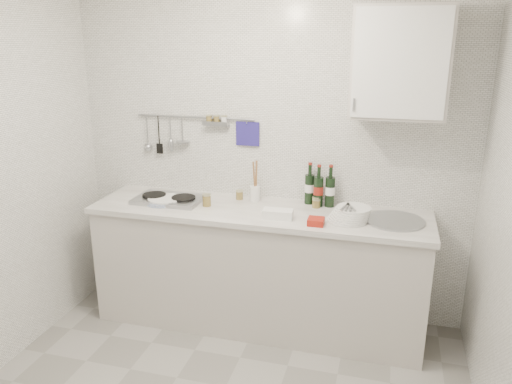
% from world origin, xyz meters
% --- Properties ---
extents(back_wall, '(3.00, 0.02, 2.50)m').
position_xyz_m(back_wall, '(0.00, 1.40, 1.25)').
color(back_wall, silver).
rests_on(back_wall, floor).
extents(counter, '(2.44, 0.64, 0.96)m').
position_xyz_m(counter, '(0.01, 1.10, 0.43)').
color(counter, '#B5AEA7').
rests_on(counter, floor).
extents(wall_rail, '(0.98, 0.09, 0.34)m').
position_xyz_m(wall_rail, '(-0.60, 1.37, 1.43)').
color(wall_rail, '#93969B').
rests_on(wall_rail, back_wall).
extents(wall_cabinet, '(0.60, 0.38, 0.70)m').
position_xyz_m(wall_cabinet, '(0.90, 1.22, 1.95)').
color(wall_cabinet, '#B5AEA7').
rests_on(wall_cabinet, back_wall).
extents(plate_stack_hob, '(0.27, 0.26, 0.04)m').
position_xyz_m(plate_stack_hob, '(-0.72, 1.05, 0.94)').
color(plate_stack_hob, '#4B68AA').
rests_on(plate_stack_hob, counter).
extents(plate_stack_sink, '(0.29, 0.28, 0.10)m').
position_xyz_m(plate_stack_sink, '(0.66, 1.04, 0.97)').
color(plate_stack_sink, white).
rests_on(plate_stack_sink, counter).
extents(wine_bottles, '(0.23, 0.12, 0.31)m').
position_xyz_m(wine_bottles, '(0.41, 1.30, 1.07)').
color(wine_bottles, black).
rests_on(wine_bottles, counter).
extents(butter_dish, '(0.21, 0.12, 0.06)m').
position_xyz_m(butter_dish, '(0.18, 0.96, 0.95)').
color(butter_dish, white).
rests_on(butter_dish, counter).
extents(strawberry_punnet, '(0.11, 0.11, 0.04)m').
position_xyz_m(strawberry_punnet, '(0.45, 0.90, 0.94)').
color(strawberry_punnet, red).
rests_on(strawberry_punnet, counter).
extents(utensil_crock, '(0.08, 0.08, 0.32)m').
position_xyz_m(utensil_crock, '(-0.07, 1.28, 0.99)').
color(utensil_crock, white).
rests_on(utensil_crock, counter).
extents(jar_a, '(0.06, 0.06, 0.07)m').
position_xyz_m(jar_a, '(-0.20, 1.29, 0.96)').
color(jar_a, brown).
rests_on(jar_a, counter).
extents(jar_b, '(0.06, 0.06, 0.07)m').
position_xyz_m(jar_b, '(0.40, 1.25, 0.95)').
color(jar_b, brown).
rests_on(jar_b, counter).
extents(jar_c, '(0.06, 0.06, 0.07)m').
position_xyz_m(jar_c, '(0.39, 1.27, 0.96)').
color(jar_c, brown).
rests_on(jar_c, counter).
extents(jar_d, '(0.06, 0.06, 0.09)m').
position_xyz_m(jar_d, '(-0.38, 1.07, 0.97)').
color(jar_d, brown).
rests_on(jar_d, counter).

